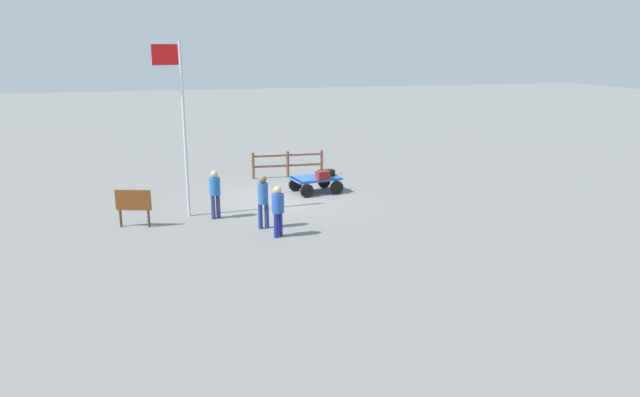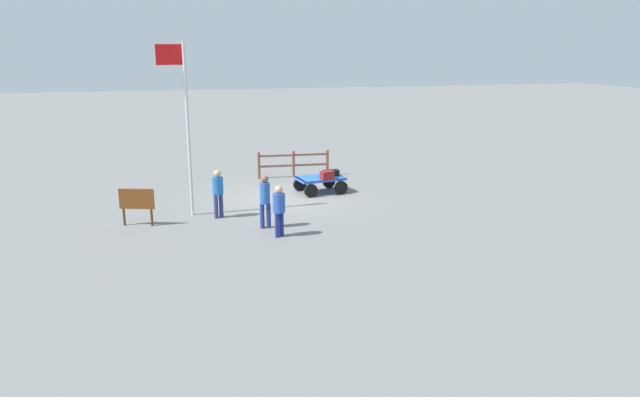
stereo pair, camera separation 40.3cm
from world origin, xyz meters
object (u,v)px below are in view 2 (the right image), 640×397
at_px(worker_lead, 218,190).
at_px(signboard, 137,201).
at_px(luggage_cart, 320,181).
at_px(suitcase_dark, 327,175).
at_px(worker_trailing, 279,207).
at_px(suitcase_olive, 331,173).
at_px(flagpole, 184,115).
at_px(worker_supervisor, 265,198).

bearing_deg(worker_lead, signboard, 5.97).
xyz_separation_m(luggage_cart, signboard, (6.75, 2.82, 0.35)).
xyz_separation_m(suitcase_dark, signboard, (6.93, 2.36, 0.02)).
distance_m(suitcase_dark, worker_trailing, 5.36).
relative_size(suitcase_olive, flagpole, 0.11).
height_order(suitcase_olive, worker_supervisor, worker_supervisor).
relative_size(suitcase_dark, worker_trailing, 0.34).
distance_m(worker_trailing, signboard, 4.75).
bearing_deg(signboard, flagpole, -153.33).
height_order(worker_trailing, signboard, worker_trailing).
bearing_deg(flagpole, worker_lead, 149.59).
bearing_deg(worker_lead, suitcase_olive, -150.89).
height_order(worker_lead, signboard, worker_lead).
height_order(worker_supervisor, flagpole, flagpole).
distance_m(worker_lead, worker_trailing, 2.97).
distance_m(worker_trailing, worker_supervisor, 0.99).
bearing_deg(signboard, suitcase_dark, -161.15).
distance_m(suitcase_dark, worker_lead, 4.82).
bearing_deg(worker_lead, suitcase_dark, -154.21).
bearing_deg(suitcase_dark, suitcase_olive, -121.21).
bearing_deg(suitcase_dark, worker_lead, 25.79).
xyz_separation_m(worker_supervisor, flagpole, (2.28, -2.11, 2.43)).
distance_m(luggage_cart, suitcase_dark, 0.59).
bearing_deg(worker_lead, worker_supervisor, 130.56).
distance_m(suitcase_olive, worker_supervisor, 5.29).
height_order(suitcase_dark, worker_trailing, worker_trailing).
relative_size(worker_lead, flagpole, 0.28).
bearing_deg(luggage_cart, worker_trailing, 63.16).
distance_m(worker_lead, worker_supervisor, 2.05).
distance_m(suitcase_olive, worker_trailing, 5.92).
xyz_separation_m(suitcase_olive, worker_lead, (4.63, 2.58, 0.22)).
distance_m(luggage_cart, worker_trailing, 5.69).
bearing_deg(worker_trailing, luggage_cart, -116.84).
xyz_separation_m(worker_lead, worker_supervisor, (-1.33, 1.55, 0.03)).
bearing_deg(worker_trailing, suitcase_dark, -120.73).
height_order(suitcase_dark, signboard, signboard).
xyz_separation_m(suitcase_olive, worker_trailing, (3.03, 5.08, 0.18)).
bearing_deg(worker_supervisor, luggage_cart, -124.56).
distance_m(worker_supervisor, signboard, 4.13).
bearing_deg(suitcase_olive, flagpole, 19.92).
distance_m(luggage_cart, signboard, 7.33).
xyz_separation_m(flagpole, signboard, (1.65, 0.83, -2.62)).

